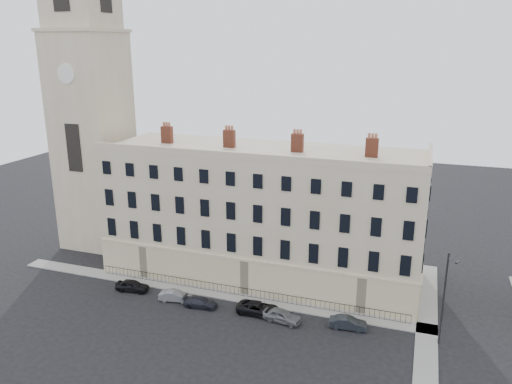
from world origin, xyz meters
TOP-DOWN VIEW (x-y plane):
  - ground at (0.00, 0.00)m, footprint 160.00×160.00m
  - terrace at (-5.97, 11.97)m, footprint 36.22×12.22m
  - church_tower at (-30.00, 14.00)m, footprint 8.00×8.13m
  - pavement_terrace at (-10.00, 5.00)m, footprint 48.00×2.00m
  - pavement_east_return at (13.00, 8.00)m, footprint 2.00×24.00m
  - railings at (-6.00, 5.40)m, footprint 35.00×0.04m
  - car_a at (-18.08, 2.66)m, footprint 3.87×1.93m
  - car_b at (-12.51, 2.20)m, footprint 3.63×1.77m
  - car_c at (-9.42, 1.89)m, footprint 3.76×1.81m
  - car_d at (-3.20, 2.50)m, footprint 4.54×2.11m
  - car_e at (-0.56, 1.88)m, footprint 4.01×2.01m
  - car_f at (5.78, 2.74)m, footprint 3.71×1.58m
  - streetlamp at (14.08, 2.72)m, footprint 0.95×1.83m

SIDE VIEW (x-z plane):
  - ground at x=0.00m, z-range 0.00..0.00m
  - pavement_terrace at x=-10.00m, z-range 0.00..0.12m
  - pavement_east_return at x=13.00m, z-range 0.00..0.12m
  - car_c at x=-9.42m, z-range 0.00..1.06m
  - railings at x=-6.00m, z-range 0.07..1.03m
  - car_b at x=-12.51m, z-range 0.00..1.15m
  - car_f at x=5.78m, z-range 0.00..1.19m
  - car_d at x=-3.20m, z-range 0.00..1.26m
  - car_a at x=-18.08m, z-range 0.00..1.27m
  - car_e at x=-0.56m, z-range 0.00..1.31m
  - streetlamp at x=14.08m, z-range 0.49..9.51m
  - terrace at x=-5.97m, z-range -1.00..16.00m
  - church_tower at x=-30.00m, z-range -3.34..40.66m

